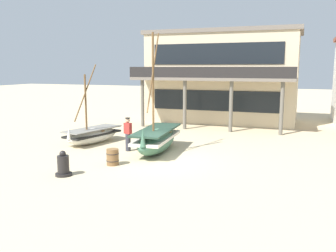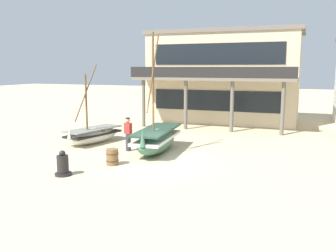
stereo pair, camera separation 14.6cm
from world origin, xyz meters
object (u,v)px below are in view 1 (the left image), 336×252
(fishing_boat_near_left, at_px, (92,135))
(harbor_building_main, at_px, (223,77))
(capstan_winch, at_px, (63,166))
(fisherman_by_hull, at_px, (128,135))
(wooden_barrel, at_px, (113,157))
(fishing_boat_centre_large, at_px, (157,139))

(fishing_boat_near_left, height_order, harbor_building_main, harbor_building_main)
(fishing_boat_near_left, xyz_separation_m, capstan_winch, (2.21, -5.57, -0.08))
(fisherman_by_hull, relative_size, capstan_winch, 1.70)
(wooden_barrel, relative_size, harbor_building_main, 0.06)
(fishing_boat_centre_large, bearing_deg, capstan_winch, -111.27)
(fishing_boat_near_left, relative_size, capstan_winch, 4.35)
(capstan_winch, xyz_separation_m, harbor_building_main, (2.67, 16.47, 3.04))
(harbor_building_main, bearing_deg, fishing_boat_near_left, -114.14)
(fisherman_by_hull, height_order, capstan_winch, fisherman_by_hull)
(fishing_boat_centre_large, xyz_separation_m, capstan_winch, (-1.90, -4.87, -0.26))
(fishing_boat_centre_large, relative_size, fisherman_by_hull, 3.42)
(capstan_winch, bearing_deg, fishing_boat_centre_large, 68.73)
(fishing_boat_centre_large, distance_m, fisherman_by_hull, 1.47)
(fishing_boat_centre_large, distance_m, wooden_barrel, 3.00)
(fishing_boat_centre_large, bearing_deg, wooden_barrel, -106.95)
(capstan_winch, distance_m, wooden_barrel, 2.27)
(capstan_winch, height_order, wooden_barrel, capstan_winch)
(fisherman_by_hull, bearing_deg, wooden_barrel, -77.57)
(wooden_barrel, bearing_deg, fisherman_by_hull, 102.43)
(fishing_boat_near_left, distance_m, wooden_barrel, 4.81)
(fisherman_by_hull, height_order, wooden_barrel, fisherman_by_hull)
(fisherman_by_hull, height_order, harbor_building_main, harbor_building_main)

